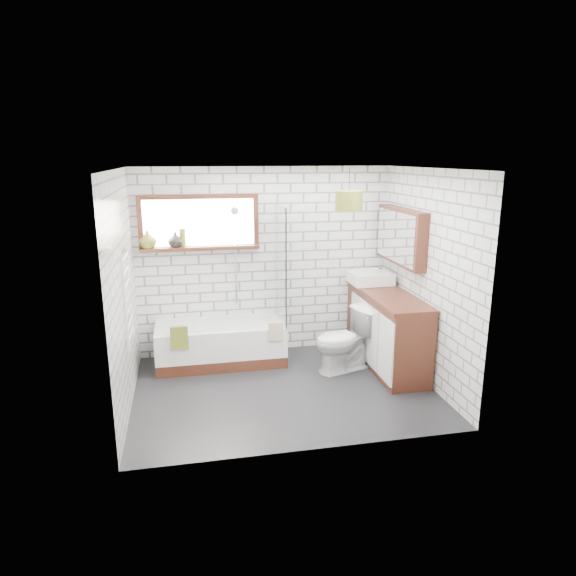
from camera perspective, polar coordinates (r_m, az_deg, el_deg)
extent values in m
cube|color=black|center=(6.08, -0.47, -11.19)|extent=(3.40, 2.60, 0.01)
cube|color=white|center=(5.48, -0.52, 13.17)|extent=(3.40, 2.60, 0.01)
cube|color=white|center=(6.91, -2.58, 2.94)|extent=(3.40, 0.01, 2.50)
cube|color=white|center=(4.43, 2.76, -3.69)|extent=(3.40, 0.01, 2.50)
cube|color=white|center=(5.59, -17.90, -0.52)|extent=(0.01, 2.60, 2.50)
cube|color=white|center=(6.20, 15.16, 1.11)|extent=(0.01, 2.60, 2.50)
cube|color=#391810|center=(6.70, -9.83, 7.15)|extent=(1.52, 0.16, 0.68)
cube|color=white|center=(5.60, -17.40, -0.99)|extent=(0.06, 0.52, 1.00)
cube|color=#391810|center=(6.62, 12.42, 5.64)|extent=(0.16, 1.20, 0.70)
cylinder|color=silver|center=(6.80, -5.87, 3.55)|extent=(0.02, 0.02, 1.30)
cube|color=white|center=(6.76, -7.50, -6.13)|extent=(1.64, 0.72, 0.53)
cube|color=white|center=(6.57, -0.83, 2.62)|extent=(0.02, 0.72, 1.50)
cube|color=olive|center=(6.33, -11.99, -5.43)|extent=(0.21, 0.06, 0.28)
cube|color=tan|center=(6.41, -1.34, -4.83)|extent=(0.18, 0.05, 0.24)
cube|color=#391810|center=(6.68, 10.90, -4.51)|extent=(0.55, 1.70, 0.97)
cube|color=white|center=(6.95, 9.11, 1.14)|extent=(0.53, 0.46, 0.15)
cylinder|color=silver|center=(7.00, 10.35, 1.56)|extent=(0.03, 0.03, 0.14)
imported|color=white|center=(6.48, 6.31, -5.77)|extent=(0.65, 0.87, 0.79)
imported|color=olive|center=(6.71, -15.32, 5.05)|extent=(0.25, 0.25, 0.22)
imported|color=black|center=(6.70, -12.39, 5.11)|extent=(0.24, 0.24, 0.20)
cylinder|color=olive|center=(6.69, -11.61, 5.31)|extent=(0.09, 0.09, 0.23)
cylinder|color=olive|center=(6.34, 6.77, 9.59)|extent=(0.33, 0.33, 0.24)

